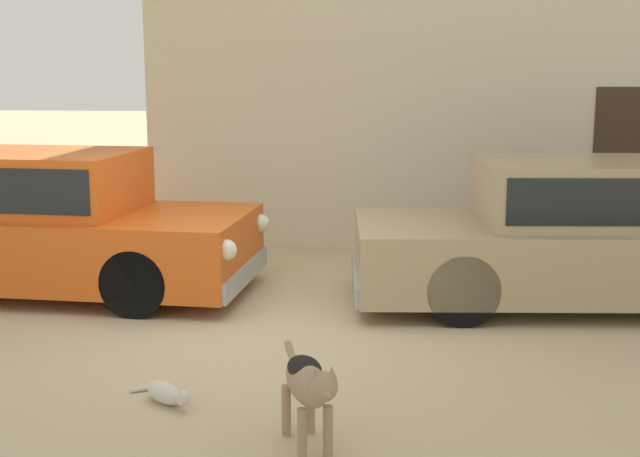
% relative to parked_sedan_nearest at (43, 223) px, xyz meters
% --- Properties ---
extents(ground_plane, '(80.00, 80.00, 0.00)m').
position_rel_parked_sedan_nearest_xyz_m(ground_plane, '(2.20, -1.18, -0.72)').
color(ground_plane, tan).
extents(parked_sedan_nearest, '(4.55, 2.07, 1.47)m').
position_rel_parked_sedan_nearest_xyz_m(parked_sedan_nearest, '(0.00, 0.00, 0.00)').
color(parked_sedan_nearest, '#D15619').
rests_on(parked_sedan_nearest, ground_plane).
extents(parked_sedan_second, '(4.95, 2.07, 1.44)m').
position_rel_parked_sedan_nearest_xyz_m(parked_sedan_second, '(5.64, -0.02, -0.01)').
color(parked_sedan_second, tan).
rests_on(parked_sedan_second, ground_plane).
extents(stray_dog_spotted, '(0.44, 0.94, 0.65)m').
position_rel_parked_sedan_nearest_xyz_m(stray_dog_spotted, '(3.18, -3.58, -0.30)').
color(stray_dog_spotted, '#997F60').
rests_on(stray_dog_spotted, ground_plane).
extents(stray_cat, '(0.53, 0.46, 0.16)m').
position_rel_parked_sedan_nearest_xyz_m(stray_cat, '(2.11, -2.95, -0.65)').
color(stray_cat, beige).
rests_on(stray_cat, ground_plane).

